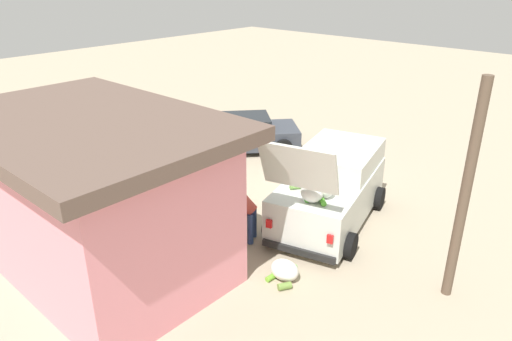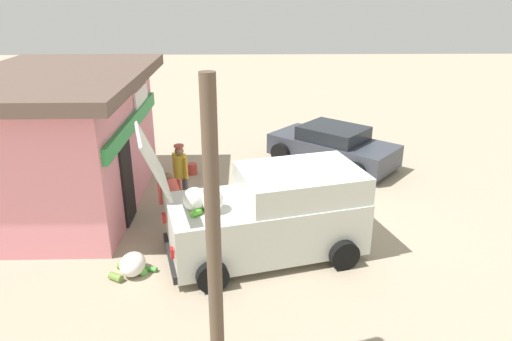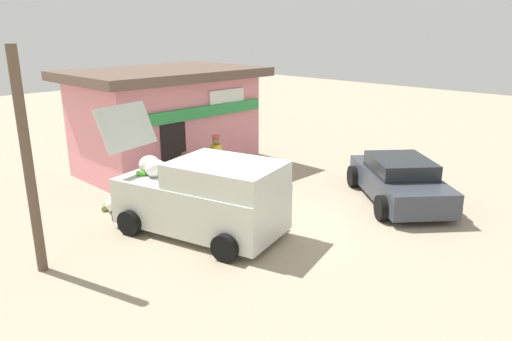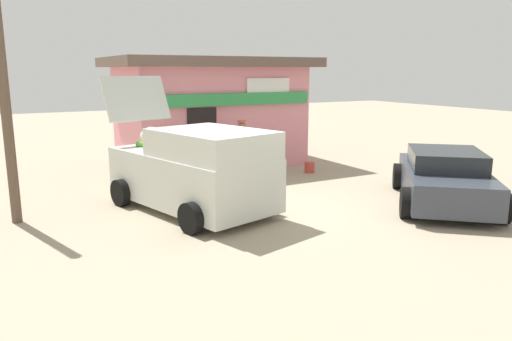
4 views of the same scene
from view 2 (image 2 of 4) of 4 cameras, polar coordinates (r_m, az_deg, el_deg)
name	(u,v)px [view 2 (image 2 of 4)]	position (r m, az deg, el deg)	size (l,w,h in m)	color
ground_plane	(299,226)	(11.48, 5.22, -6.67)	(60.00, 60.00, 0.00)	tan
storefront_bar	(64,139)	(12.85, -22.28, 3.54)	(6.37, 4.28, 3.47)	pink
delivery_van	(271,214)	(9.94, 1.85, -5.25)	(3.03, 4.79, 2.93)	silver
parked_sedan	(333,147)	(15.21, 9.28, 2.89)	(3.93, 4.16, 1.27)	#383D47
vendor_standing	(180,172)	(12.11, -9.16, -0.18)	(0.48, 0.48, 1.71)	#4C4C51
customer_bending	(174,199)	(10.98, -9.98, -3.44)	(0.71, 0.66, 1.39)	navy
unloaded_banana_pile	(133,265)	(9.91, -14.75, -11.04)	(0.71, 0.92, 0.43)	silver
paint_bucket	(192,169)	(14.53, -7.76, 0.21)	(0.31, 0.31, 0.33)	#BF3F33
utility_pole	(214,247)	(6.19, -5.16, -9.22)	(0.20, 0.20, 4.52)	brown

